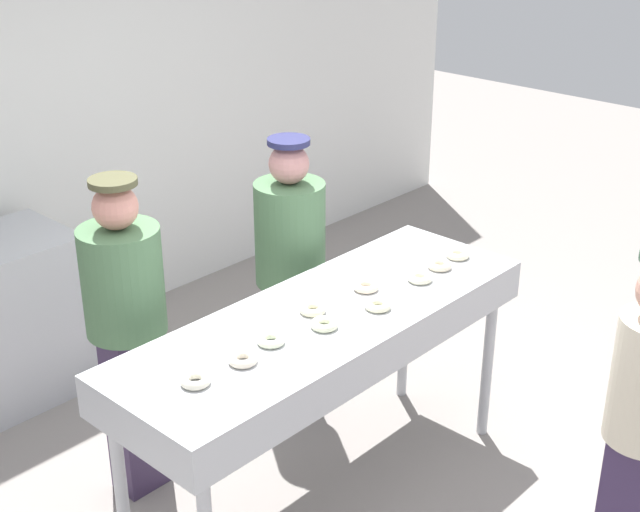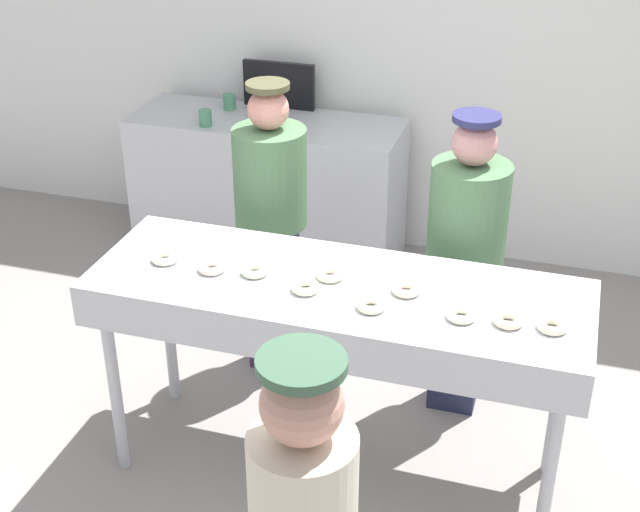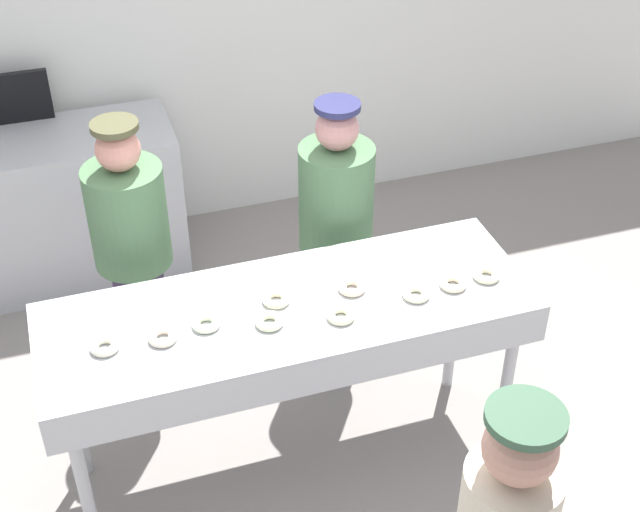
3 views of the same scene
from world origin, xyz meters
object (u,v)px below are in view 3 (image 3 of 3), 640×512
at_px(sugar_donut_0, 486,275).
at_px(prep_counter, 31,213).
at_px(sugar_donut_9, 269,321).
at_px(sugar_donut_8, 416,294).
at_px(sugar_donut_2, 105,346).
at_px(menu_display, 8,99).
at_px(worker_assistant, 336,224).
at_px(worker_baker, 133,249).
at_px(sugar_donut_7, 276,299).
at_px(sugar_donut_6, 453,283).
at_px(sugar_donut_3, 163,337).
at_px(sugar_donut_1, 352,287).
at_px(sugar_donut_4, 206,323).
at_px(fryer_conveyor, 288,323).
at_px(sugar_donut_5, 341,315).

bearing_deg(sugar_donut_0, prep_counter, 133.41).
bearing_deg(sugar_donut_9, sugar_donut_8, -1.88).
xyz_separation_m(sugar_donut_2, sugar_donut_9, (0.67, -0.06, 0.00)).
relative_size(sugar_donut_8, menu_display, 0.25).
height_order(worker_assistant, prep_counter, worker_assistant).
bearing_deg(worker_baker, sugar_donut_9, 110.71).
bearing_deg(sugar_donut_7, sugar_donut_6, -10.22).
xyz_separation_m(sugar_donut_3, sugar_donut_6, (1.27, -0.05, 0.00)).
bearing_deg(worker_baker, sugar_donut_3, 82.90).
xyz_separation_m(prep_counter, menu_display, (0.00, 0.26, 0.63)).
relative_size(sugar_donut_0, sugar_donut_3, 1.00).
distance_m(sugar_donut_1, sugar_donut_8, 0.28).
bearing_deg(sugar_donut_7, worker_baker, 126.93).
bearing_deg(worker_assistant, sugar_donut_6, 111.36).
xyz_separation_m(worker_baker, menu_display, (-0.48, 1.48, 0.17)).
bearing_deg(sugar_donut_8, sugar_donut_0, 4.19).
distance_m(sugar_donut_3, worker_baker, 0.79).
bearing_deg(sugar_donut_8, sugar_donut_1, 152.61).
xyz_separation_m(sugar_donut_6, sugar_donut_8, (-0.18, -0.02, 0.00)).
xyz_separation_m(sugar_donut_1, sugar_donut_7, (-0.34, 0.03, 0.00)).
bearing_deg(sugar_donut_9, sugar_donut_4, 164.23).
xyz_separation_m(sugar_donut_0, sugar_donut_3, (-1.44, 0.04, 0.00)).
bearing_deg(sugar_donut_8, prep_counter, 127.43).
relative_size(fryer_conveyor, sugar_donut_0, 17.58).
bearing_deg(menu_display, worker_baker, -72.11).
distance_m(sugar_donut_2, sugar_donut_3, 0.23).
relative_size(sugar_donut_6, sugar_donut_9, 1.00).
relative_size(fryer_conveyor, sugar_donut_9, 17.58).
bearing_deg(sugar_donut_7, sugar_donut_4, -169.07).
relative_size(sugar_donut_0, sugar_donut_8, 1.00).
relative_size(sugar_donut_3, sugar_donut_8, 1.00).
xyz_separation_m(fryer_conveyor, sugar_donut_4, (-0.36, -0.03, 0.12)).
xyz_separation_m(sugar_donut_4, menu_display, (-0.68, 2.23, 0.08)).
bearing_deg(prep_counter, sugar_donut_5, -59.76).
height_order(sugar_donut_3, sugar_donut_9, same).
bearing_deg(sugar_donut_8, sugar_donut_4, 174.16).
relative_size(sugar_donut_1, sugar_donut_4, 1.00).
bearing_deg(sugar_donut_9, sugar_donut_0, 0.24).
height_order(sugar_donut_0, sugar_donut_9, same).
distance_m(sugar_donut_3, sugar_donut_5, 0.74).
xyz_separation_m(fryer_conveyor, sugar_donut_7, (-0.04, 0.04, 0.12)).
bearing_deg(sugar_donut_7, sugar_donut_5, -39.63).
bearing_deg(worker_baker, sugar_donut_4, 96.82).
bearing_deg(sugar_donut_9, sugar_donut_1, 14.90).
xyz_separation_m(sugar_donut_3, sugar_donut_4, (0.19, 0.03, 0.00)).
bearing_deg(prep_counter, worker_assistant, -40.91).
relative_size(sugar_donut_4, sugar_donut_7, 1.00).
height_order(sugar_donut_0, prep_counter, sugar_donut_0).
bearing_deg(prep_counter, sugar_donut_8, -52.57).
bearing_deg(sugar_donut_4, sugar_donut_9, -15.77).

